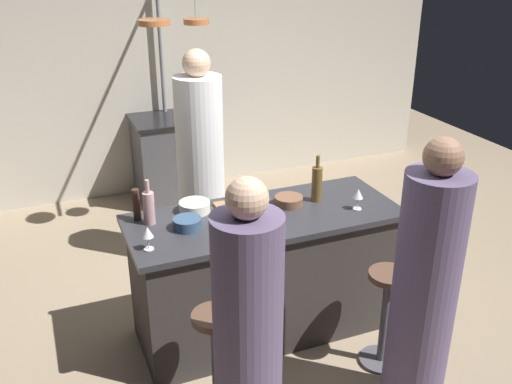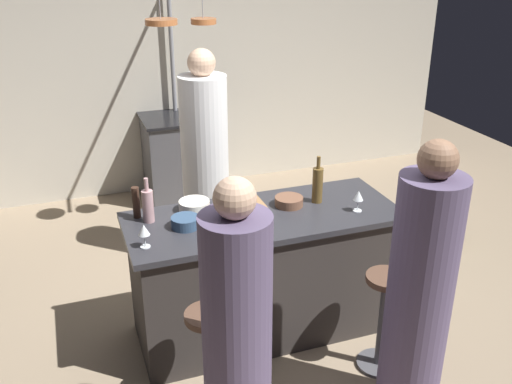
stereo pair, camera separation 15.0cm
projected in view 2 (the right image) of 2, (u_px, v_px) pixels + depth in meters
ground_plane at (263, 328)px, 4.09m from camera, size 9.00×9.00×0.00m
back_wall at (170, 69)px, 6.03m from camera, size 6.40×0.16×2.60m
kitchen_island at (263, 273)px, 3.91m from camera, size 1.80×0.72×0.90m
stove_range at (183, 157)px, 6.03m from camera, size 0.80×0.64×0.89m
chef at (205, 168)px, 4.67m from camera, size 0.38×0.38×1.80m
bar_stool_left at (210, 358)px, 3.24m from camera, size 0.28×0.28×0.68m
guest_left at (237, 342)px, 2.79m from camera, size 0.34×0.34×1.61m
bar_stool_right at (383, 317)px, 3.58m from camera, size 0.28×0.28×0.68m
guest_right at (419, 297)px, 3.09m from camera, size 0.35×0.35×1.67m
overhead_pot_rack at (177, 48)px, 5.20m from camera, size 0.59×1.29×2.17m
potted_plant at (432, 215)px, 5.10m from camera, size 0.36×0.36×0.52m
cutting_board at (240, 206)px, 3.84m from camera, size 0.32×0.22×0.02m
pepper_mill at (136, 202)px, 3.66m from camera, size 0.05×0.05×0.21m
wine_bottle_rose at (148, 205)px, 3.60m from camera, size 0.07×0.07×0.30m
wine_bottle_red at (240, 216)px, 3.46m from camera, size 0.07×0.07×0.30m
wine_bottle_amber at (318, 184)px, 3.87m from camera, size 0.07×0.07×0.33m
wine_glass_by_chef at (358, 196)px, 3.74m from camera, size 0.07×0.07×0.15m
wine_glass_near_left_guest at (144, 231)px, 3.30m from camera, size 0.07×0.07×0.15m
mixing_bowl_blue at (185, 222)px, 3.56m from camera, size 0.18×0.18×0.07m
mixing_bowl_ceramic at (194, 206)px, 3.78m from camera, size 0.20×0.20×0.07m
mixing_bowl_wooden at (289, 201)px, 3.85m from camera, size 0.19×0.19×0.06m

